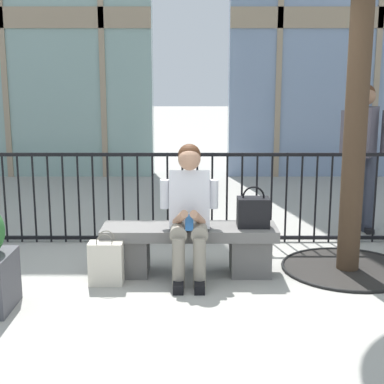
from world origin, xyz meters
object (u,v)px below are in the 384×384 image
shopping_bag (109,263)px  bystander_at_railing (366,147)px  handbag_on_bench (256,212)px  seated_person_with_phone (192,208)px  stone_bench (192,245)px

shopping_bag → bystander_at_railing: 3.31m
handbag_on_bench → shopping_bag: 1.39m
seated_person_with_phone → bystander_at_railing: size_ratio=0.71×
seated_person_with_phone → shopping_bag: size_ratio=2.56×
stone_bench → shopping_bag: shopping_bag is taller
seated_person_with_phone → bystander_at_railing: bearing=38.0°
shopping_bag → seated_person_with_phone: bearing=11.8°
bystander_at_railing → shopping_bag: bearing=-147.9°
handbag_on_bench → shopping_bag: handbag_on_bench is taller
seated_person_with_phone → handbag_on_bench: seated_person_with_phone is taller
stone_bench → seated_person_with_phone: seated_person_with_phone is taller
handbag_on_bench → bystander_at_railing: size_ratio=0.22×
handbag_on_bench → shopping_bag: size_ratio=0.79×
shopping_bag → handbag_on_bench: bearing=11.7°
handbag_on_bench → stone_bench: bearing=179.0°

